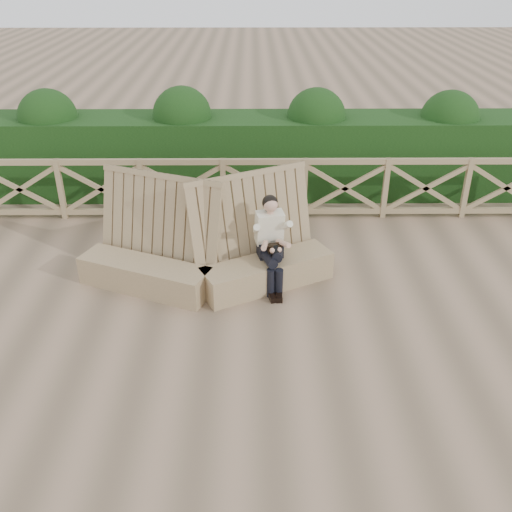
{
  "coord_description": "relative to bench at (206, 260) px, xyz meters",
  "views": [
    {
      "loc": [
        -0.2,
        -5.86,
        4.34
      ],
      "look_at": [
        -0.16,
        0.4,
        0.9
      ],
      "focal_mm": 40.0,
      "sensor_mm": 36.0,
      "label": 1
    }
  ],
  "objects": [
    {
      "name": "ground",
      "position": [
        0.86,
        -1.22,
        -0.39
      ],
      "size": [
        60.0,
        60.0,
        0.0
      ],
      "primitive_type": "plane",
      "color": "brown",
      "rests_on": "ground"
    },
    {
      "name": "guardrail",
      "position": [
        0.86,
        2.28,
        0.17
      ],
      "size": [
        10.1,
        0.09,
        1.1
      ],
      "color": "#7D6648",
      "rests_on": "ground"
    },
    {
      "name": "hedge",
      "position": [
        0.86,
        3.48,
        0.36
      ],
      "size": [
        12.0,
        1.2,
        1.5
      ],
      "primitive_type": "cube",
      "color": "black",
      "rests_on": "ground"
    },
    {
      "name": "bench",
      "position": [
        0.0,
        0.0,
        0.0
      ],
      "size": [
        3.68,
        1.54,
        1.55
      ],
      "rotation": [
        0.0,
        0.0,
        0.04
      ],
      "color": "olive",
      "rests_on": "ground"
    },
    {
      "name": "woman",
      "position": [
        0.92,
        0.01,
        0.32
      ],
      "size": [
        0.45,
        0.85,
        1.33
      ],
      "rotation": [
        0.0,
        0.0,
        0.23
      ],
      "color": "black",
      "rests_on": "ground"
    }
  ]
}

